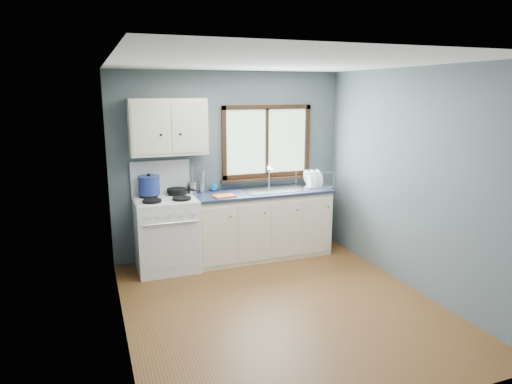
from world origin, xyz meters
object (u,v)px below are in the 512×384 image
object	(u,v)px
dish_rack	(314,182)
base_cabinets	(262,227)
gas_range	(166,232)
thermos	(202,182)
stockpot	(149,185)
utensil_crock	(192,188)
skillet	(177,190)
sink	(274,194)

from	to	relation	value
dish_rack	base_cabinets	bearing A→B (deg)	-176.99
gas_range	thermos	size ratio (longest dim) A/B	4.53
stockpot	base_cabinets	bearing A→B (deg)	-5.03
utensil_crock	thermos	distance (m)	0.15
skillet	thermos	xyz separation A→B (m)	(0.34, 0.03, 0.09)
sink	thermos	distance (m)	1.00
gas_range	dish_rack	size ratio (longest dim) A/B	3.01
sink	thermos	xyz separation A→B (m)	(-0.97, 0.17, 0.21)
thermos	sink	bearing A→B (deg)	-9.80
skillet	thermos	size ratio (longest dim) A/B	1.31
utensil_crock	thermos	bearing A→B (deg)	5.09
base_cabinets	thermos	size ratio (longest dim) A/B	6.16
skillet	gas_range	bearing A→B (deg)	-120.51
stockpot	dish_rack	world-z (taller)	stockpot
sink	dish_rack	bearing A→B (deg)	4.30
base_cabinets	sink	bearing A→B (deg)	-0.13
sink	stockpot	size ratio (longest dim) A/B	2.44
sink	gas_range	bearing A→B (deg)	-179.29
utensil_crock	dish_rack	world-z (taller)	utensil_crock
base_cabinets	skillet	distance (m)	1.27
sink	utensil_crock	xyz separation A→B (m)	(-1.10, 0.15, 0.14)
base_cabinets	thermos	world-z (taller)	thermos
gas_range	dish_rack	xyz separation A→B (m)	(2.11, 0.07, 0.49)
gas_range	utensil_crock	xyz separation A→B (m)	(0.38, 0.17, 0.51)
sink	thermos	size ratio (longest dim) A/B	2.80
utensil_crock	dish_rack	xyz separation A→B (m)	(1.73, -0.11, -0.02)
gas_range	thermos	bearing A→B (deg)	19.59
gas_range	thermos	world-z (taller)	gas_range
gas_range	utensil_crock	world-z (taller)	gas_range
gas_range	stockpot	xyz separation A→B (m)	(-0.17, 0.15, 0.59)
gas_range	dish_rack	bearing A→B (deg)	1.77
stockpot	thermos	size ratio (longest dim) A/B	1.15
sink	stockpot	distance (m)	1.67
sink	dish_rack	xyz separation A→B (m)	(0.63, 0.05, 0.12)
skillet	thermos	bearing A→B (deg)	25.01
gas_range	utensil_crock	bearing A→B (deg)	24.38
base_cabinets	stockpot	xyz separation A→B (m)	(-1.47, 0.13, 0.67)
base_cabinets	sink	distance (m)	0.48
skillet	dish_rack	xyz separation A→B (m)	(1.93, -0.09, -0.00)
dish_rack	thermos	bearing A→B (deg)	175.40
stockpot	thermos	xyz separation A→B (m)	(0.69, 0.04, -0.01)
stockpot	thermos	distance (m)	0.69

